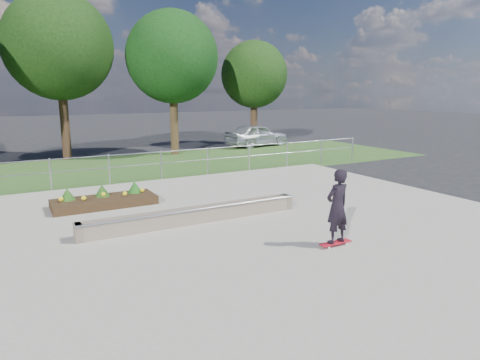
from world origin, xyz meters
name	(u,v)px	position (x,y,z in m)	size (l,w,h in m)	color
ground	(263,236)	(0.00, 0.00, 0.00)	(120.00, 120.00, 0.00)	black
grass_verge	(137,167)	(0.00, 11.00, 0.01)	(30.00, 8.00, 0.02)	#2D5020
concrete_slab	(263,235)	(0.00, 0.00, 0.03)	(15.00, 15.00, 0.06)	gray
fence	(161,161)	(0.00, 7.50, 0.77)	(20.06, 0.06, 1.20)	gray
tree_mid_left	(58,47)	(-2.50, 15.00, 5.61)	(5.25, 5.25, 8.25)	black
tree_mid_right	(172,57)	(3.00, 14.00, 5.23)	(4.90, 4.90, 7.70)	#362615
tree_far_right	(254,75)	(9.00, 15.50, 4.48)	(4.20, 4.20, 6.60)	#322014
grind_ledge	(195,215)	(-1.09, 1.62, 0.26)	(6.00, 0.44, 0.43)	#6B5D4F
planter_bed	(104,200)	(-2.82, 4.55, 0.24)	(3.00, 1.20, 0.61)	black
skateboarder	(337,207)	(0.98, -1.51, 0.97)	(0.80, 0.46, 1.75)	white
parked_car	(257,135)	(8.83, 14.87, 0.72)	(1.70, 4.23, 1.44)	#B0B4BA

